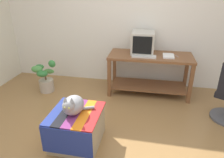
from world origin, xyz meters
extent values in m
plane|color=olive|center=(0.00, 0.00, 0.00)|extent=(14.00, 14.00, 0.00)
cube|color=silver|center=(0.00, 2.05, 1.30)|extent=(8.00, 0.10, 2.60)
cube|color=brown|center=(-0.16, 1.32, 0.34)|extent=(0.06, 0.06, 0.68)
cube|color=brown|center=(1.18, 1.35, 0.34)|extent=(0.06, 0.06, 0.68)
cube|color=brown|center=(1.17, 1.88, 0.34)|extent=(0.06, 0.06, 0.68)
cube|color=brown|center=(-0.17, 1.85, 0.34)|extent=(0.06, 0.06, 0.68)
cube|color=brown|center=(0.50, 1.60, 0.14)|extent=(1.32, 0.55, 0.02)
cube|color=brown|center=(0.50, 1.60, 0.70)|extent=(1.44, 0.64, 0.04)
cube|color=#BCB7A8|center=(0.35, 1.70, 0.73)|extent=(0.27, 0.31, 0.02)
cube|color=#BCB7A8|center=(0.35, 1.70, 0.91)|extent=(0.39, 0.45, 0.37)
cube|color=black|center=(0.36, 1.48, 0.92)|extent=(0.31, 0.02, 0.29)
cube|color=beige|center=(0.40, 1.46, 0.73)|extent=(0.40, 0.15, 0.02)
cube|color=white|center=(0.80, 1.56, 0.73)|extent=(0.18, 0.25, 0.03)
cube|color=tan|center=(-0.30, 0.06, 0.21)|extent=(0.56, 0.58, 0.42)
cube|color=navy|center=(-0.30, -0.26, 0.25)|extent=(0.59, 0.01, 0.34)
cube|color=navy|center=(-0.54, 0.06, 0.43)|extent=(0.12, 0.63, 0.02)
cube|color=black|center=(-0.42, 0.06, 0.43)|extent=(0.12, 0.63, 0.02)
cube|color=#7A2D6B|center=(-0.30, 0.06, 0.43)|extent=(0.12, 0.63, 0.02)
cube|color=orange|center=(-0.19, 0.06, 0.43)|extent=(0.12, 0.63, 0.02)
cube|color=#AD2323|center=(-0.07, 0.06, 0.43)|extent=(0.12, 0.63, 0.02)
ellipsoid|color=gray|center=(-0.32, 0.05, 0.54)|extent=(0.25, 0.31, 0.21)
sphere|color=gray|center=(-0.32, -0.06, 0.60)|extent=(0.13, 0.13, 0.13)
cylinder|color=gray|center=(-0.22, 0.13, 0.46)|extent=(0.24, 0.13, 0.04)
cone|color=gray|center=(-0.36, -0.06, 0.68)|extent=(0.05, 0.05, 0.06)
cone|color=gray|center=(-0.28, -0.06, 0.68)|extent=(0.05, 0.05, 0.06)
sphere|color=#C6D151|center=(-0.34, -0.12, 0.61)|extent=(0.02, 0.02, 0.02)
sphere|color=#C6D151|center=(-0.30, -0.12, 0.61)|extent=(0.02, 0.02, 0.02)
cylinder|color=#B7A893|center=(-1.35, 1.28, 0.11)|extent=(0.26, 0.26, 0.23)
cylinder|color=brown|center=(-1.35, 1.28, 0.28)|extent=(0.03, 0.03, 0.11)
ellipsoid|color=#38843D|center=(-1.21, 1.31, 0.54)|extent=(0.13, 0.09, 0.14)
ellipsoid|color=#4C8E42|center=(-1.31, 1.37, 0.36)|extent=(0.19, 0.09, 0.09)
ellipsoid|color=#2D7033|center=(-1.48, 1.35, 0.45)|extent=(0.17, 0.12, 0.09)
ellipsoid|color=#4C8E42|center=(-1.46, 1.21, 0.46)|extent=(0.21, 0.15, 0.12)
ellipsoid|color=#2D7033|center=(-1.33, 1.15, 0.40)|extent=(0.20, 0.16, 0.11)
cylinder|color=#B7B7BC|center=(0.93, 1.63, 0.72)|extent=(0.08, 0.13, 0.01)
camera|label=1|loc=(0.54, -1.91, 1.82)|focal=33.59mm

